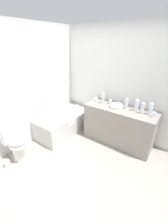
# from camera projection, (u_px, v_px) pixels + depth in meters

# --- Properties ---
(ground_plane) EXTENTS (4.01, 4.01, 0.00)m
(ground_plane) POSITION_uv_depth(u_px,v_px,m) (76.00, 165.00, 2.78)
(ground_plane) COLOR #9E9389
(wall_back_tiled) EXTENTS (3.41, 0.10, 2.52)m
(wall_back_tiled) POSITION_uv_depth(u_px,v_px,m) (22.00, 89.00, 2.99)
(wall_back_tiled) COLOR silver
(wall_back_tiled) RESTS_ON ground_plane
(wall_right_mirror) EXTENTS (0.10, 3.12, 2.52)m
(wall_right_mirror) POSITION_uv_depth(u_px,v_px,m) (117.00, 84.00, 3.36)
(wall_right_mirror) COLOR silver
(wall_right_mirror) RESTS_ON ground_plane
(bathtub) EXTENTS (1.43, 0.71, 1.24)m
(bathtub) POSITION_uv_depth(u_px,v_px,m) (63.00, 122.00, 3.73)
(bathtub) COLOR silver
(bathtub) RESTS_ON ground_plane
(toilet) EXTENTS (0.35, 0.49, 0.67)m
(toilet) POSITION_uv_depth(u_px,v_px,m) (16.00, 144.00, 2.81)
(toilet) COLOR white
(toilet) RESTS_ON ground_plane
(vanity_counter) EXTENTS (0.61, 1.54, 0.85)m
(vanity_counter) POSITION_uv_depth(u_px,v_px,m) (119.00, 125.00, 3.31)
(vanity_counter) COLOR gray
(vanity_counter) RESTS_ON ground_plane
(sink_basin) EXTENTS (0.28, 0.28, 0.06)m
(sink_basin) POSITION_uv_depth(u_px,v_px,m) (116.00, 106.00, 3.15)
(sink_basin) COLOR white
(sink_basin) RESTS_ON vanity_counter
(sink_faucet) EXTENTS (0.10, 0.15, 0.08)m
(sink_faucet) POSITION_uv_depth(u_px,v_px,m) (120.00, 104.00, 3.28)
(sink_faucet) COLOR #BBBBC0
(sink_faucet) RESTS_ON vanity_counter
(water_bottle_0) EXTENTS (0.06, 0.06, 0.24)m
(water_bottle_0) POSITION_uv_depth(u_px,v_px,m) (143.00, 108.00, 2.85)
(water_bottle_0) COLOR silver
(water_bottle_0) RESTS_ON vanity_counter
(water_bottle_1) EXTENTS (0.07, 0.07, 0.24)m
(water_bottle_1) POSITION_uv_depth(u_px,v_px,m) (151.00, 109.00, 2.81)
(water_bottle_1) COLOR silver
(water_bottle_1) RESTS_ON vanity_counter
(water_bottle_2) EXTENTS (0.07, 0.07, 0.25)m
(water_bottle_2) POSITION_uv_depth(u_px,v_px,m) (137.00, 105.00, 2.96)
(water_bottle_2) COLOR silver
(water_bottle_2) RESTS_ON vanity_counter
(water_bottle_3) EXTENTS (0.06, 0.06, 0.25)m
(water_bottle_3) POSITION_uv_depth(u_px,v_px,m) (103.00, 98.00, 3.33)
(water_bottle_3) COLOR silver
(water_bottle_3) RESTS_ON vanity_counter
(water_bottle_4) EXTENTS (0.06, 0.06, 0.24)m
(water_bottle_4) POSITION_uv_depth(u_px,v_px,m) (126.00, 104.00, 3.06)
(water_bottle_4) COLOR silver
(water_bottle_4) RESTS_ON vanity_counter
(drinking_glass_0) EXTENTS (0.06, 0.06, 0.10)m
(drinking_glass_0) POSITION_uv_depth(u_px,v_px,m) (110.00, 102.00, 3.31)
(drinking_glass_0) COLOR white
(drinking_glass_0) RESTS_ON vanity_counter
(drinking_glass_1) EXTENTS (0.07, 0.07, 0.08)m
(drinking_glass_1) POSITION_uv_depth(u_px,v_px,m) (96.00, 100.00, 3.48)
(drinking_glass_1) COLOR white
(drinking_glass_1) RESTS_ON vanity_counter
(drinking_glass_2) EXTENTS (0.07, 0.07, 0.09)m
(drinking_glass_2) POSITION_uv_depth(u_px,v_px,m) (154.00, 115.00, 2.74)
(drinking_glass_2) COLOR white
(drinking_glass_2) RESTS_ON vanity_counter
(toilet_paper_roll) EXTENTS (0.11, 0.11, 0.13)m
(toilet_paper_roll) POSITION_uv_depth(u_px,v_px,m) (7.00, 164.00, 2.73)
(toilet_paper_roll) COLOR white
(toilet_paper_roll) RESTS_ON ground_plane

